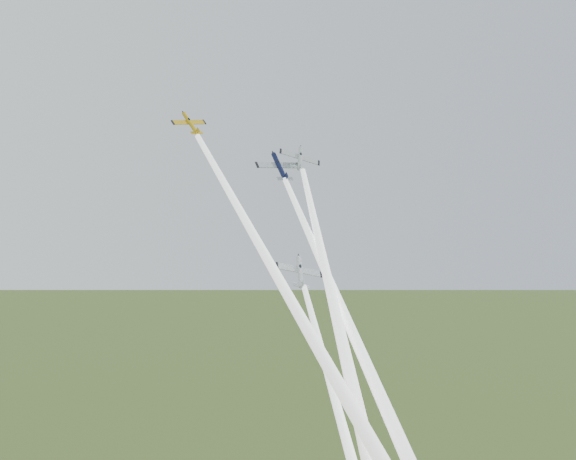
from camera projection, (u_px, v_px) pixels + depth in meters
The scene contains 7 objects.
plane_yellow at pixel (190, 123), 123.58m from camera, with size 6.75×6.69×1.06m, color gold, non-canonical shape.
smoke_trail_yellow at pixel (289, 297), 104.34m from camera, with size 2.21×2.21×69.37m, color white, non-canonical shape.
plane_navy at pixel (279, 167), 130.10m from camera, with size 8.72×8.66×1.37m, color #0C1136, non-canonical shape.
smoke_trail_navy at pixel (348, 323), 109.38m from camera, with size 2.21×2.21×62.78m, color white, non-canonical shape.
plane_silver_right at pixel (300, 158), 131.77m from camera, with size 7.84×7.78×1.23m, color #B0B9BF, non-canonical shape.
smoke_trail_silver_right at pixel (332, 296), 110.96m from camera, with size 2.21×2.21×56.83m, color white, non-canonical shape.
plane_silver_low at pixel (300, 272), 124.38m from camera, with size 8.60×8.54×1.35m, color silver, non-canonical shape.
Camera 1 is at (-69.88, -106.14, 93.22)m, focal length 45.00 mm.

